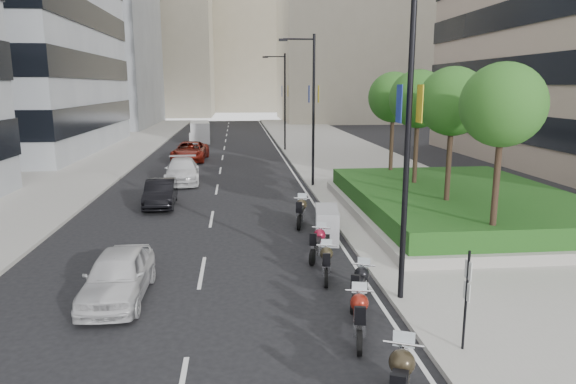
{
  "coord_description": "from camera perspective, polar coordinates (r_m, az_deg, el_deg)",
  "views": [
    {
      "loc": [
        -0.27,
        -12.34,
        6.06
      ],
      "look_at": [
        1.69,
        7.17,
        2.0
      ],
      "focal_mm": 32.0,
      "sensor_mm": 36.0,
      "label": 1
    }
  ],
  "objects": [
    {
      "name": "lane_edge",
      "position": [
        42.95,
        -0.39,
        3.59
      ],
      "size": [
        0.12,
        100.0,
        0.01
      ],
      "primitive_type": "cube",
      "color": "silver",
      "rests_on": "ground"
    },
    {
      "name": "tree_3",
      "position": [
        29.67,
        11.63,
        10.23
      ],
      "size": [
        2.8,
        2.8,
        6.3
      ],
      "color": "#332319",
      "rests_on": "planter"
    },
    {
      "name": "building_cream_centre",
      "position": [
        132.99,
        -4.96,
        17.24
      ],
      "size": [
        30.0,
        24.0,
        38.0
      ],
      "primitive_type": "cube",
      "color": "#B7AD93",
      "rests_on": "ground"
    },
    {
      "name": "tree_2",
      "position": [
        25.88,
        14.28,
        9.94
      ],
      "size": [
        2.8,
        2.8,
        6.3
      ],
      "color": "#332319",
      "rests_on": "planter"
    },
    {
      "name": "car_d",
      "position": [
        43.05,
        -10.83,
        4.45
      ],
      "size": [
        2.93,
        5.8,
        1.57
      ],
      "primitive_type": "imported",
      "rotation": [
        0.0,
        0.0,
        -0.06
      ],
      "color": "maroon",
      "rests_on": "ground"
    },
    {
      "name": "sidewalk_left",
      "position": [
        44.34,
        -21.06,
        3.16
      ],
      "size": [
        8.0,
        100.0,
        0.15
      ],
      "primitive_type": "cube",
      "color": "#9E9B93",
      "rests_on": "ground"
    },
    {
      "name": "sidewalk_right",
      "position": [
        43.75,
        6.56,
        3.76
      ],
      "size": [
        10.0,
        100.0,
        0.15
      ],
      "primitive_type": "cube",
      "color": "#9E9B93",
      "rests_on": "ground"
    },
    {
      "name": "ground",
      "position": [
        13.75,
        -4.17,
        -14.49
      ],
      "size": [
        160.0,
        160.0,
        0.0
      ],
      "primitive_type": "plane",
      "color": "black",
      "rests_on": "ground"
    },
    {
      "name": "motorcycle_5",
      "position": [
        20.47,
        4.32,
        -3.64
      ],
      "size": [
        1.16,
        2.28,
        1.31
      ],
      "rotation": [
        0.0,
        0.0,
        1.44
      ],
      "color": "black",
      "rests_on": "ground"
    },
    {
      "name": "tree_1",
      "position": [
        22.16,
        17.82,
        9.5
      ],
      "size": [
        2.8,
        2.8,
        6.3
      ],
      "color": "#332319",
      "rests_on": "planter"
    },
    {
      "name": "motorcycle_3",
      "position": [
        16.57,
        4.29,
        -7.85
      ],
      "size": [
        0.66,
        1.97,
        0.99
      ],
      "rotation": [
        0.0,
        0.0,
        1.4
      ],
      "color": "black",
      "rests_on": "ground"
    },
    {
      "name": "motorcycle_0",
      "position": [
        10.41,
        12.37,
        -20.05
      ],
      "size": [
        1.1,
        2.23,
        1.17
      ],
      "rotation": [
        0.0,
        0.0,
        1.18
      ],
      "color": "black",
      "rests_on": "ground"
    },
    {
      "name": "building_grey_far",
      "position": [
        86.16,
        -22.71,
        16.78
      ],
      "size": [
        22.0,
        26.0,
        30.0
      ],
      "primitive_type": "cube",
      "color": "gray",
      "rests_on": "ground"
    },
    {
      "name": "car_c",
      "position": [
        33.4,
        -11.68,
        2.31
      ],
      "size": [
        2.49,
        5.34,
        1.51
      ],
      "primitive_type": "imported",
      "rotation": [
        0.0,
        0.0,
        0.07
      ],
      "color": "silver",
      "rests_on": "ground"
    },
    {
      "name": "tree_0",
      "position": [
        18.55,
        22.75,
        8.84
      ],
      "size": [
        2.8,
        2.8,
        6.3
      ],
      "color": "#332319",
      "rests_on": "planter"
    },
    {
      "name": "building_cream_right",
      "position": [
        95.73,
        8.19,
        18.75
      ],
      "size": [
        28.0,
        24.0,
        36.0
      ],
      "primitive_type": "cube",
      "color": "#B7AD93",
      "rests_on": "ground"
    },
    {
      "name": "lane_centre",
      "position": [
        42.79,
        -7.35,
        3.46
      ],
      "size": [
        0.12,
        100.0,
        0.01
      ],
      "primitive_type": "cube",
      "color": "silver",
      "rests_on": "ground"
    },
    {
      "name": "motorcycle_4",
      "position": [
        18.43,
        3.35,
        -5.72
      ],
      "size": [
        0.98,
        1.95,
        1.03
      ],
      "rotation": [
        0.0,
        0.0,
        1.17
      ],
      "color": "black",
      "rests_on": "ground"
    },
    {
      "name": "car_b",
      "position": [
        27.07,
        -13.98,
        -0.11
      ],
      "size": [
        1.64,
        4.21,
        1.37
      ],
      "primitive_type": "imported",
      "rotation": [
        0.0,
        0.0,
        0.05
      ],
      "color": "black",
      "rests_on": "ground"
    },
    {
      "name": "lamp_post_2",
      "position": [
        48.55,
        -0.54,
        10.52
      ],
      "size": [
        2.34,
        0.45,
        9.0
      ],
      "color": "black",
      "rests_on": "ground"
    },
    {
      "name": "lamp_post_0",
      "position": [
        14.08,
        12.63,
        7.37
      ],
      "size": [
        2.34,
        0.45,
        9.0
      ],
      "color": "black",
      "rests_on": "ground"
    },
    {
      "name": "motorcycle_6",
      "position": [
        22.74,
        1.45,
        -2.2
      ],
      "size": [
        0.81,
        2.22,
        1.12
      ],
      "rotation": [
        0.0,
        0.0,
        1.34
      ],
      "color": "black",
      "rests_on": "ground"
    },
    {
      "name": "building_cream_left",
      "position": [
        114.26,
        -15.31,
        16.79
      ],
      "size": [
        26.0,
        24.0,
        34.0
      ],
      "primitive_type": "cube",
      "color": "#B7AD93",
      "rests_on": "ground"
    },
    {
      "name": "motorcycle_1",
      "position": [
        12.95,
        7.92,
        -13.54
      ],
      "size": [
        0.75,
        2.09,
        1.06
      ],
      "rotation": [
        0.0,
        0.0,
        1.35
      ],
      "color": "black",
      "rests_on": "ground"
    },
    {
      "name": "hedge",
      "position": [
        25.11,
        18.53,
        -0.66
      ],
      "size": [
        9.4,
        13.4,
        0.8
      ],
      "primitive_type": "cube",
      "color": "#113E15",
      "rests_on": "planter"
    },
    {
      "name": "car_a",
      "position": [
        15.75,
        -18.37,
        -8.78
      ],
      "size": [
        1.71,
        4.18,
        1.42
      ],
      "primitive_type": "imported",
      "rotation": [
        0.0,
        0.0,
        -0.01
      ],
      "color": "silver",
      "rests_on": "ground"
    },
    {
      "name": "delivery_van",
      "position": [
        57.33,
        -9.77,
        6.5
      ],
      "size": [
        2.4,
        5.42,
        2.22
      ],
      "rotation": [
        0.0,
        0.0,
        0.08
      ],
      "color": "silver",
      "rests_on": "ground"
    },
    {
      "name": "lamp_post_1",
      "position": [
        30.67,
        2.57,
        9.83
      ],
      "size": [
        2.34,
        0.45,
        9.0
      ],
      "color": "black",
      "rests_on": "ground"
    },
    {
      "name": "planter",
      "position": [
        25.24,
        18.45,
        -1.99
      ],
      "size": [
        10.0,
        14.0,
        0.4
      ],
      "primitive_type": "cube",
      "color": "#A09C95",
      "rests_on": "sidewalk_right"
    },
    {
      "name": "motorcycle_2",
      "position": [
        14.88,
        8.01,
        -10.2
      ],
      "size": [
        1.01,
        1.89,
        1.01
      ],
      "rotation": [
        0.0,
        0.0,
        1.14
      ],
      "color": "black",
      "rests_on": "ground"
    },
    {
      "name": "parking_sign",
      "position": [
        12.4,
        19.21,
        -10.78
      ],
      "size": [
        0.06,
        0.32,
        2.5
      ],
      "color": "black",
      "rests_on": "ground"
    }
  ]
}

